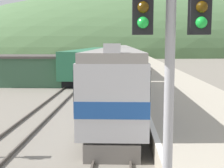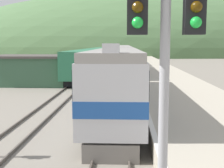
{
  "view_description": "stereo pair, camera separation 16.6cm",
  "coord_description": "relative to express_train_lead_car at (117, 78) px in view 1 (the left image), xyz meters",
  "views": [
    {
      "loc": [
        0.4,
        -0.93,
        4.65
      ],
      "look_at": [
        -0.16,
        15.49,
        2.53
      ],
      "focal_mm": 50.0,
      "sensor_mm": 36.0,
      "label": 1
    },
    {
      "loc": [
        0.57,
        -0.92,
        4.65
      ],
      "look_at": [
        -0.16,
        15.49,
        2.53
      ],
      "focal_mm": 50.0,
      "sensor_mm": 36.0,
      "label": 2
    }
  ],
  "objects": [
    {
      "name": "track_main",
      "position": [
        0.0,
        49.9,
        -2.28
      ],
      "size": [
        1.52,
        180.0,
        0.16
      ],
      "color": "#4C443D",
      "rests_on": "ground"
    },
    {
      "name": "carriage_second",
      "position": [
        0.0,
        20.57,
        -0.01
      ],
      "size": [
        2.92,
        19.52,
        4.31
      ],
      "color": "black",
      "rests_on": "ground"
    },
    {
      "name": "carriage_third",
      "position": [
        0.0,
        40.97,
        -0.01
      ],
      "size": [
        2.92,
        19.52,
        4.31
      ],
      "color": "black",
      "rests_on": "ground"
    },
    {
      "name": "station_shed",
      "position": [
        -10.26,
        14.57,
        -0.66
      ],
      "size": [
        8.94,
        7.0,
        3.35
      ],
      "color": "#385B42",
      "rests_on": "ground"
    },
    {
      "name": "carriage_fourth",
      "position": [
        0.0,
        61.37,
        -0.01
      ],
      "size": [
        2.92,
        19.52,
        4.31
      ],
      "color": "black",
      "rests_on": "ground"
    },
    {
      "name": "distant_hills",
      "position": [
        0.0,
        114.53,
        -2.36
      ],
      "size": [
        167.63,
        75.43,
        51.5
      ],
      "color": "#517547",
      "rests_on": "ground"
    },
    {
      "name": "track_siding",
      "position": [
        -4.96,
        49.9,
        -2.28
      ],
      "size": [
        1.52,
        180.0,
        0.16
      ],
      "color": "#4C443D",
      "rests_on": "ground"
    },
    {
      "name": "siding_train",
      "position": [
        -4.96,
        32.94,
        -0.37
      ],
      "size": [
        2.9,
        44.76,
        3.84
      ],
      "color": "black",
      "rests_on": "ground"
    },
    {
      "name": "platform",
      "position": [
        5.14,
        29.9,
        -1.92
      ],
      "size": [
        6.98,
        140.0,
        0.88
      ],
      "color": "#B2A893",
      "rests_on": "ground"
    },
    {
      "name": "signal_mast_main",
      "position": [
        1.34,
        -14.84,
        2.11
      ],
      "size": [
        2.2,
        0.42,
        6.84
      ],
      "color": "#9E9EA3",
      "rests_on": "ground"
    },
    {
      "name": "express_train_lead_car",
      "position": [
        0.0,
        0.0,
        0.0
      ],
      "size": [
        2.93,
        19.4,
        4.67
      ],
      "color": "black",
      "rests_on": "ground"
    }
  ]
}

